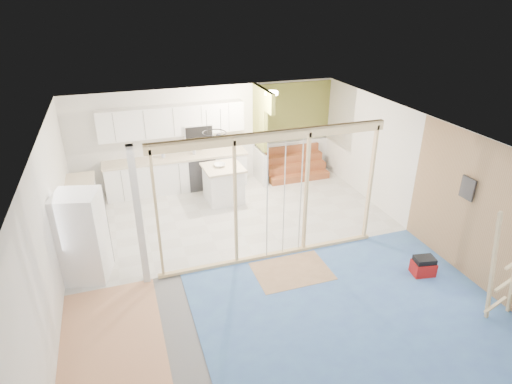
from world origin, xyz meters
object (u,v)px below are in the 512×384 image
object	(u,v)px
fridge	(83,237)
toolbox	(423,267)
ladder	(508,265)
island	(223,184)

from	to	relation	value
fridge	toolbox	xyz separation A→B (m)	(5.83, -1.92, -0.67)
ladder	island	bearing A→B (deg)	108.44
fridge	toolbox	world-z (taller)	fridge
island	ladder	distance (m)	6.28
island	fridge	bearing A→B (deg)	-146.88
fridge	ladder	distance (m)	6.94
toolbox	fridge	bearing A→B (deg)	171.98
fridge	ladder	bearing A→B (deg)	-14.22
toolbox	ladder	size ratio (longest dim) A/B	0.22
island	toolbox	world-z (taller)	island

